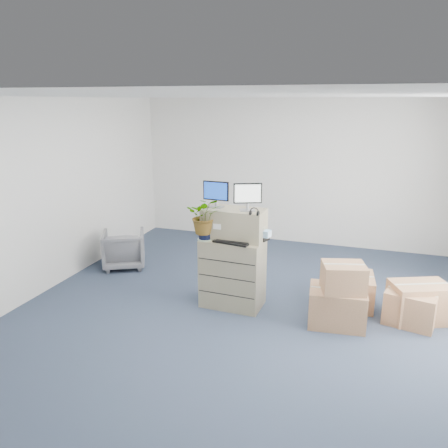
# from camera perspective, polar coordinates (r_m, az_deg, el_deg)

# --- Properties ---
(ground) EXTENTS (7.00, 7.00, 0.00)m
(ground) POSITION_cam_1_polar(r_m,az_deg,el_deg) (5.82, 1.94, -12.38)
(ground) COLOR #272F46
(ground) RESTS_ON ground
(wall_back) EXTENTS (6.00, 0.02, 2.80)m
(wall_back) POSITION_cam_1_polar(r_m,az_deg,el_deg) (8.66, 8.74, 6.71)
(wall_back) COLOR silver
(wall_back) RESTS_ON ground
(filing_cabinet_lower) EXTENTS (0.84, 0.54, 0.96)m
(filing_cabinet_lower) POSITION_cam_1_polar(r_m,az_deg,el_deg) (6.01, 1.14, -6.37)
(filing_cabinet_lower) COLOR #9A916A
(filing_cabinet_lower) RESTS_ON ground
(filing_cabinet_upper) EXTENTS (0.84, 0.44, 0.41)m
(filing_cabinet_upper) POSITION_cam_1_polar(r_m,az_deg,el_deg) (5.83, 1.32, 0.03)
(filing_cabinet_upper) COLOR #9A916A
(filing_cabinet_upper) RESTS_ON filing_cabinet_lower
(monitor_left) EXTENTS (0.36, 0.15, 0.36)m
(monitor_left) POSITION_cam_1_polar(r_m,az_deg,el_deg) (5.81, -1.07, 4.10)
(monitor_left) COLOR #99999E
(monitor_left) RESTS_ON filing_cabinet_upper
(monitor_right) EXTENTS (0.35, 0.20, 0.36)m
(monitor_right) POSITION_cam_1_polar(r_m,az_deg,el_deg) (5.64, 3.11, 3.76)
(monitor_right) COLOR #99999E
(monitor_right) RESTS_ON filing_cabinet_upper
(headphones) EXTENTS (0.12, 0.02, 0.12)m
(headphones) POSITION_cam_1_polar(r_m,az_deg,el_deg) (5.49, 3.99, 1.57)
(headphones) COLOR black
(headphones) RESTS_ON filing_cabinet_upper
(keyboard) EXTENTS (0.51, 0.27, 0.03)m
(keyboard) POSITION_cam_1_polar(r_m,az_deg,el_deg) (5.70, 1.05, -2.36)
(keyboard) COLOR black
(keyboard) RESTS_ON filing_cabinet_lower
(mouse) EXTENTS (0.10, 0.08, 0.03)m
(mouse) POSITION_cam_1_polar(r_m,az_deg,el_deg) (5.66, 3.71, -2.49)
(mouse) COLOR silver
(mouse) RESTS_ON filing_cabinet_lower
(water_bottle) EXTENTS (0.07, 0.07, 0.24)m
(water_bottle) POSITION_cam_1_polar(r_m,az_deg,el_deg) (5.86, 2.30, -0.75)
(water_bottle) COLOR gray
(water_bottle) RESTS_ON filing_cabinet_lower
(phone_dock) EXTENTS (0.05, 0.05, 0.12)m
(phone_dock) POSITION_cam_1_polar(r_m,az_deg,el_deg) (5.89, 0.49, -1.49)
(phone_dock) COLOR silver
(phone_dock) RESTS_ON filing_cabinet_lower
(external_drive) EXTENTS (0.24, 0.21, 0.06)m
(external_drive) POSITION_cam_1_polar(r_m,az_deg,el_deg) (5.84, 4.82, -1.77)
(external_drive) COLOR black
(external_drive) RESTS_ON filing_cabinet_lower
(tissue_box) EXTENTS (0.26, 0.16, 0.09)m
(tissue_box) POSITION_cam_1_polar(r_m,az_deg,el_deg) (5.79, 4.92, -1.18)
(tissue_box) COLOR #449DE7
(tissue_box) RESTS_ON external_drive
(potted_plant) EXTENTS (0.55, 0.59, 0.47)m
(potted_plant) POSITION_cam_1_polar(r_m,az_deg,el_deg) (5.76, -2.52, 0.49)
(potted_plant) COLOR #A6C29D
(potted_plant) RESTS_ON filing_cabinet_lower
(office_chair) EXTENTS (0.88, 0.87, 0.69)m
(office_chair) POSITION_cam_1_polar(r_m,az_deg,el_deg) (7.61, -12.96, -2.99)
(office_chair) COLOR #5D5D62
(office_chair) RESTS_ON ground
(cardboard_boxes) EXTENTS (1.78, 1.24, 0.83)m
(cardboard_boxes) POSITION_cam_1_polar(r_m,az_deg,el_deg) (6.05, 18.73, -9.19)
(cardboard_boxes) COLOR #956A48
(cardboard_boxes) RESTS_ON ground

